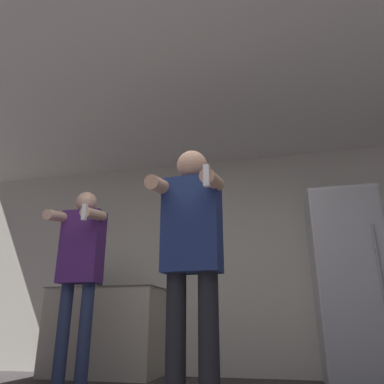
{
  "coord_description": "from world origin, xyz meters",
  "views": [
    {
      "loc": [
        0.59,
        -1.52,
        0.55
      ],
      "look_at": [
        0.03,
        0.87,
        1.41
      ],
      "focal_mm": 35.0,
      "sensor_mm": 36.0,
      "label": 1
    }
  ],
  "objects": [
    {
      "name": "bottle_green_wine",
      "position": [
        -1.47,
        2.58,
        1.07
      ],
      "size": [
        0.07,
        0.07,
        0.31
      ],
      "color": "#194723",
      "rests_on": "counter"
    },
    {
      "name": "refrigerator",
      "position": [
        1.26,
        2.58,
        0.93
      ],
      "size": [
        0.67,
        0.71,
        1.86
      ],
      "color": "silver",
      "rests_on": "ground_plane"
    },
    {
      "name": "bottle_red_label",
      "position": [
        -1.72,
        2.58,
        1.08
      ],
      "size": [
        0.07,
        0.07,
        0.34
      ],
      "color": "silver",
      "rests_on": "counter"
    },
    {
      "name": "wall_back",
      "position": [
        0.0,
        2.95,
        1.27
      ],
      "size": [
        7.0,
        0.06,
        2.55
      ],
      "color": "beige",
      "rests_on": "ground_plane"
    },
    {
      "name": "ceiling_slab",
      "position": [
        0.0,
        1.46,
        2.57
      ],
      "size": [
        7.0,
        3.44,
        0.05
      ],
      "color": "silver",
      "rests_on": "wall_back"
    },
    {
      "name": "counter",
      "position": [
        -1.4,
        2.63,
        0.47
      ],
      "size": [
        1.29,
        0.61,
        0.94
      ],
      "color": "#BCB29E",
      "rests_on": "ground_plane"
    },
    {
      "name": "person_woman_foreground",
      "position": [
        0.03,
        0.86,
        1.02
      ],
      "size": [
        0.48,
        0.44,
        1.72
      ],
      "color": "black",
      "rests_on": "ground_plane"
    },
    {
      "name": "person_man_side",
      "position": [
        -1.18,
        1.58,
        1.08
      ],
      "size": [
        0.46,
        0.47,
        1.76
      ],
      "color": "navy",
      "rests_on": "ground_plane"
    },
    {
      "name": "bottle_tall_gin",
      "position": [
        -1.59,
        2.58,
        1.06
      ],
      "size": [
        0.09,
        0.09,
        0.27
      ],
      "color": "black",
      "rests_on": "counter"
    }
  ]
}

